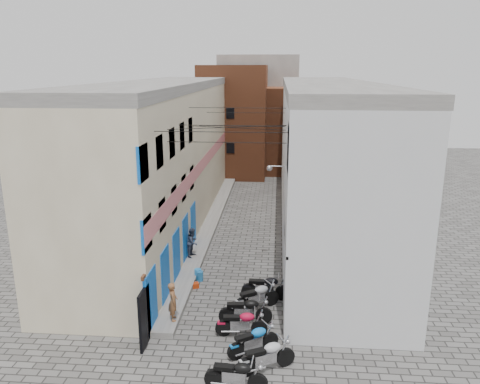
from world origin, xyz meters
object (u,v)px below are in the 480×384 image
(motorcycle_f, at_px, (256,296))
(person_a, at_px, (173,301))
(water_jug_near, at_px, (200,276))
(water_jug_far, at_px, (198,274))
(person_b, at_px, (193,242))
(motorcycle_a, at_px, (236,373))
(motorcycle_d, at_px, (241,322))
(motorcycle_b, at_px, (266,355))
(motorcycle_g, at_px, (266,286))
(motorcycle_e, at_px, (245,309))
(red_crate, at_px, (195,285))
(motorcycle_c, at_px, (253,339))

(motorcycle_f, relative_size, person_a, 1.37)
(motorcycle_f, xyz_separation_m, water_jug_near, (-2.80, 2.50, -0.38))
(person_a, height_order, water_jug_far, person_a)
(motorcycle_f, relative_size, person_b, 1.39)
(motorcycle_a, distance_m, water_jug_far, 8.15)
(motorcycle_d, bearing_deg, motorcycle_f, 162.62)
(motorcycle_b, bearing_deg, person_a, -151.70)
(motorcycle_d, bearing_deg, motorcycle_a, -3.16)
(motorcycle_f, distance_m, person_b, 6.04)
(motorcycle_g, bearing_deg, motorcycle_d, -13.81)
(motorcycle_a, relative_size, motorcycle_e, 0.95)
(water_jug_near, relative_size, red_crate, 1.29)
(person_a, distance_m, red_crate, 3.39)
(motorcycle_c, bearing_deg, person_b, 171.38)
(motorcycle_a, height_order, red_crate, motorcycle_a)
(motorcycle_g, bearing_deg, motorcycle_e, -17.89)
(motorcycle_g, bearing_deg, motorcycle_b, 3.76)
(person_b, bearing_deg, water_jug_near, -146.97)
(motorcycle_a, relative_size, motorcycle_g, 0.93)
(water_jug_far, bearing_deg, motorcycle_a, -71.91)
(motorcycle_e, distance_m, person_a, 2.85)
(motorcycle_d, height_order, person_a, person_a)
(motorcycle_f, bearing_deg, motorcycle_e, -50.59)
(motorcycle_a, height_order, motorcycle_g, motorcycle_g)
(motorcycle_e, bearing_deg, motorcycle_f, 156.74)
(motorcycle_c, xyz_separation_m, motorcycle_d, (-0.51, 1.14, -0.01))
(motorcycle_b, bearing_deg, motorcycle_c, -179.47)
(motorcycle_b, distance_m, motorcycle_e, 3.08)
(motorcycle_c, distance_m, motorcycle_g, 4.09)
(motorcycle_a, bearing_deg, water_jug_near, -158.23)
(motorcycle_f, bearing_deg, motorcycle_a, -36.76)
(motorcycle_b, distance_m, motorcycle_c, 1.04)
(motorcycle_f, relative_size, water_jug_far, 4.12)
(water_jug_far, bearing_deg, motorcycle_g, -27.67)
(motorcycle_g, relative_size, person_a, 1.39)
(motorcycle_d, xyz_separation_m, red_crate, (-2.46, 3.77, -0.46))
(motorcycle_d, bearing_deg, person_b, -160.27)
(motorcycle_b, relative_size, motorcycle_f, 0.98)
(motorcycle_f, height_order, water_jug_far, motorcycle_f)
(person_a, xyz_separation_m, water_jug_far, (0.25, 4.16, -0.77))
(motorcycle_a, distance_m, person_a, 4.56)
(person_b, height_order, water_jug_far, person_b)
(motorcycle_f, distance_m, motorcycle_g, 0.98)
(motorcycle_a, xyz_separation_m, motorcycle_f, (0.40, 5.10, 0.03))
(motorcycle_a, relative_size, water_jug_near, 4.31)
(red_crate, bearing_deg, motorcycle_f, -30.72)
(water_jug_near, bearing_deg, motorcycle_b, -63.25)
(person_a, bearing_deg, water_jug_far, -19.22)
(motorcycle_c, height_order, water_jug_near, motorcycle_c)
(water_jug_far, height_order, red_crate, water_jug_far)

